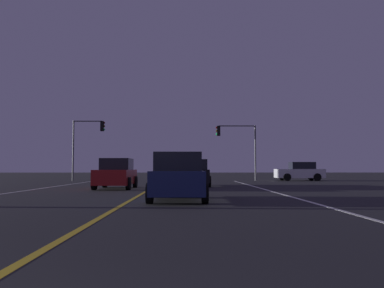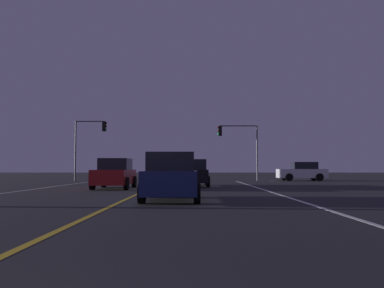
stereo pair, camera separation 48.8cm
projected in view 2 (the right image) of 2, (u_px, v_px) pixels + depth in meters
The scene contains 8 objects.
lane_edge_right at pixel (293, 199), 14.95m from camera, with size 0.16×40.35×0.01m, color silver.
lane_center_divider at pixel (127, 199), 14.98m from camera, with size 0.16×40.35×0.01m, color gold.
car_lead_same_lane at pixel (172, 177), 14.25m from camera, with size 2.02×4.30×1.70m.
car_oncoming at pixel (115, 174), 22.41m from camera, with size 2.02×4.30×1.70m.
car_crossing_side at pixel (302, 172), 36.15m from camera, with size 4.30×2.02×1.70m.
car_ahead_far at pixel (193, 173), 25.42m from camera, with size 2.02×4.30×1.70m.
traffic_light_near_right at pixel (237, 139), 35.81m from camera, with size 3.63×0.36×5.01m.
traffic_light_near_left at pixel (90, 136), 35.90m from camera, with size 2.89×0.36×5.42m.
Camera 2 is at (2.52, -0.89, 1.16)m, focal length 37.23 mm.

